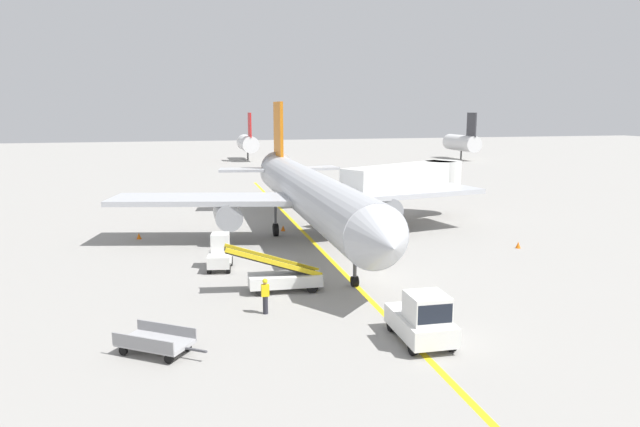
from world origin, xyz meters
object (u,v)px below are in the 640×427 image
at_px(airliner, 308,193).
at_px(pushback_tug, 422,319).
at_px(safety_cone_nose_left, 518,245).
at_px(baggage_tug_near_wing, 220,254).
at_px(safety_cone_nose_right, 139,236).
at_px(belt_loader_forward_hold, 283,277).
at_px(safety_cone_wingtip_left, 283,228).
at_px(ground_crew_marshaller, 265,295).
at_px(jet_bridge, 412,179).
at_px(baggage_cart_loaded, 155,342).

xyz_separation_m(airliner, pushback_tug, (0.09, -20.06, -2.42)).
distance_m(airliner, pushback_tug, 20.21).
distance_m(pushback_tug, safety_cone_nose_left, 18.99).
relative_size(baggage_tug_near_wing, safety_cone_nose_right, 5.89).
bearing_deg(pushback_tug, airliner, 90.26).
bearing_deg(belt_loader_forward_hold, pushback_tug, -62.67).
relative_size(airliner, safety_cone_wingtip_left, 80.13).
bearing_deg(safety_cone_wingtip_left, ground_crew_marshaller, -103.15).
relative_size(jet_bridge, ground_crew_marshaller, 7.38).
height_order(baggage_cart_loaded, safety_cone_nose_right, baggage_cart_loaded).
height_order(belt_loader_forward_hold, safety_cone_wingtip_left, belt_loader_forward_hold).
distance_m(baggage_tug_near_wing, ground_crew_marshaller, 8.50).
height_order(baggage_tug_near_wing, ground_crew_marshaller, baggage_tug_near_wing).
relative_size(pushback_tug, baggage_tug_near_wing, 1.41).
bearing_deg(baggage_cart_loaded, safety_cone_wingtip_left, 67.14).
bearing_deg(ground_crew_marshaller, pushback_tug, -41.26).
bearing_deg(safety_cone_nose_left, jet_bridge, 105.31).
height_order(belt_loader_forward_hold, safety_cone_nose_left, belt_loader_forward_hold).
height_order(safety_cone_nose_right, safety_cone_wingtip_left, same).
xyz_separation_m(baggage_tug_near_wing, safety_cone_nose_right, (-5.15, 9.68, -0.71)).
xyz_separation_m(pushback_tug, safety_cone_nose_left, (13.22, 13.61, -0.77)).
xyz_separation_m(belt_loader_forward_hold, ground_crew_marshaller, (-1.43, -3.22, 0.13)).
bearing_deg(jet_bridge, safety_cone_wingtip_left, -171.70).
bearing_deg(safety_cone_nose_right, baggage_tug_near_wing, -61.97).
bearing_deg(jet_bridge, pushback_tug, -112.09).
distance_m(airliner, safety_cone_nose_right, 12.88).
relative_size(jet_bridge, baggage_tug_near_wing, 4.84).
height_order(pushback_tug, safety_cone_nose_left, pushback_tug).
distance_m(pushback_tug, belt_loader_forward_hold, 9.22).
bearing_deg(safety_cone_wingtip_left, airliner, -67.90).
xyz_separation_m(pushback_tug, baggage_cart_loaded, (-10.52, 1.59, -0.53)).
bearing_deg(safety_cone_wingtip_left, safety_cone_nose_left, -33.43).
bearing_deg(ground_crew_marshaller, baggage_tug_near_wing, 99.45).
distance_m(baggage_cart_loaded, safety_cone_wingtip_left, 23.51).
relative_size(jet_bridge, safety_cone_nose_left, 28.52).
bearing_deg(safety_cone_wingtip_left, belt_loader_forward_hold, -100.69).
height_order(safety_cone_nose_left, safety_cone_wingtip_left, same).
height_order(belt_loader_forward_hold, safety_cone_nose_right, belt_loader_forward_hold).
bearing_deg(baggage_tug_near_wing, safety_cone_wingtip_left, 60.21).
relative_size(baggage_cart_loaded, safety_cone_nose_right, 8.01).
bearing_deg(baggage_tug_near_wing, safety_cone_nose_left, 0.74).
height_order(baggage_tug_near_wing, baggage_cart_loaded, baggage_tug_near_wing).
bearing_deg(baggage_cart_loaded, safety_cone_nose_left, 26.86).
relative_size(belt_loader_forward_hold, safety_cone_nose_right, 11.50).
relative_size(belt_loader_forward_hold, baggage_cart_loaded, 1.44).
bearing_deg(belt_loader_forward_hold, ground_crew_marshaller, -113.89).
relative_size(jet_bridge, safety_cone_wingtip_left, 28.52).
distance_m(baggage_cart_loaded, safety_cone_nose_right, 21.51).
bearing_deg(airliner, safety_cone_wingtip_left, 112.10).
xyz_separation_m(pushback_tug, belt_loader_forward_hold, (-4.23, 8.19, -0.22)).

